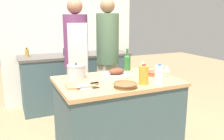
% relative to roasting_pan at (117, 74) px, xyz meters
% --- Properties ---
extents(kitchen_island, '(1.29, 0.87, 0.87)m').
position_rel_roasting_pan_xyz_m(kitchen_island, '(-0.03, -0.07, -0.48)').
color(kitchen_island, '#3D565B').
rests_on(kitchen_island, ground_plane).
extents(back_counter, '(1.86, 0.60, 0.92)m').
position_rel_roasting_pan_xyz_m(back_counter, '(-0.03, 1.58, -0.45)').
color(back_counter, '#3D565B').
rests_on(back_counter, ground_plane).
extents(back_wall, '(2.36, 0.10, 2.55)m').
position_rel_roasting_pan_xyz_m(back_wall, '(-0.03, 1.93, 0.36)').
color(back_wall, silver).
rests_on(back_wall, ground_plane).
extents(roasting_pan, '(0.31, 0.24, 0.11)m').
position_rel_roasting_pan_xyz_m(roasting_pan, '(0.00, 0.00, 0.00)').
color(roasting_pan, '#BCBCC1').
rests_on(roasting_pan, kitchen_island).
extents(wicker_basket, '(0.24, 0.24, 0.05)m').
position_rel_roasting_pan_xyz_m(wicker_basket, '(-0.08, -0.37, -0.02)').
color(wicker_basket, brown).
rests_on(wicker_basket, kitchen_island).
extents(cutting_board, '(0.29, 0.23, 0.02)m').
position_rel_roasting_pan_xyz_m(cutting_board, '(-0.46, -0.14, -0.03)').
color(cutting_board, '#AD7F51').
rests_on(cutting_board, kitchen_island).
extents(stock_pot, '(0.20, 0.20, 0.18)m').
position_rel_roasting_pan_xyz_m(stock_pot, '(-0.41, 0.17, 0.03)').
color(stock_pot, '#B7B7BC').
rests_on(stock_pot, kitchen_island).
extents(mixing_bowl, '(0.14, 0.14, 0.06)m').
position_rel_roasting_pan_xyz_m(mixing_bowl, '(0.43, -0.08, -0.01)').
color(mixing_bowl, '#A84C38').
rests_on(mixing_bowl, kitchen_island).
extents(juice_jug, '(0.10, 0.10, 0.21)m').
position_rel_roasting_pan_xyz_m(juice_jug, '(0.14, -0.33, 0.05)').
color(juice_jug, orange).
rests_on(juice_jug, kitchen_island).
extents(milk_jug, '(0.09, 0.09, 0.20)m').
position_rel_roasting_pan_xyz_m(milk_jug, '(0.30, -0.38, 0.05)').
color(milk_jug, white).
rests_on(milk_jug, kitchen_island).
extents(wine_bottle_green, '(0.08, 0.08, 0.28)m').
position_rel_roasting_pan_xyz_m(wine_bottle_green, '(0.29, 0.30, 0.07)').
color(wine_bottle_green, '#28662D').
rests_on(wine_bottle_green, kitchen_island).
extents(wine_glass_left, '(0.07, 0.07, 0.14)m').
position_rel_roasting_pan_xyz_m(wine_glass_left, '(0.41, 0.12, 0.06)').
color(wine_glass_left, silver).
rests_on(wine_glass_left, kitchen_island).
extents(wine_glass_right, '(0.07, 0.07, 0.14)m').
position_rel_roasting_pan_xyz_m(wine_glass_right, '(0.51, -0.22, 0.06)').
color(wine_glass_right, silver).
rests_on(wine_glass_right, kitchen_island).
extents(knife_chef, '(0.26, 0.13, 0.01)m').
position_rel_roasting_pan_xyz_m(knife_chef, '(-0.40, -0.19, -0.02)').
color(knife_chef, '#B7B7BC').
rests_on(knife_chef, cutting_board).
extents(knife_paring, '(0.22, 0.04, 0.01)m').
position_rel_roasting_pan_xyz_m(knife_paring, '(-0.38, -0.16, -0.02)').
color(knife_paring, '#B7B7BC').
rests_on(knife_paring, cutting_board).
extents(knife_bread, '(0.19, 0.04, 0.01)m').
position_rel_roasting_pan_xyz_m(knife_bread, '(-0.40, -0.26, -0.04)').
color(knife_bread, '#B7B7BC').
rests_on(knife_bread, kitchen_island).
extents(condiment_bottle_tall, '(0.06, 0.06, 0.14)m').
position_rel_roasting_pan_xyz_m(condiment_bottle_tall, '(-0.81, 1.64, 0.07)').
color(condiment_bottle_tall, '#B28E2D').
rests_on(condiment_bottle_tall, back_counter).
extents(condiment_bottle_short, '(0.05, 0.05, 0.14)m').
position_rel_roasting_pan_xyz_m(condiment_bottle_short, '(-0.23, 1.49, 0.06)').
color(condiment_bottle_short, '#332D28').
rests_on(condiment_bottle_short, back_counter).
extents(condiment_bottle_extra, '(0.06, 0.06, 0.14)m').
position_rel_roasting_pan_xyz_m(condiment_bottle_extra, '(0.63, 1.57, 0.06)').
color(condiment_bottle_extra, maroon).
rests_on(condiment_bottle_extra, back_counter).
extents(person_cook_aproned, '(0.33, 0.34, 1.78)m').
position_rel_roasting_pan_xyz_m(person_cook_aproned, '(-0.23, 0.81, 0.08)').
color(person_cook_aproned, beige).
rests_on(person_cook_aproned, ground_plane).
extents(person_cook_guest, '(0.33, 0.33, 1.80)m').
position_rel_roasting_pan_xyz_m(person_cook_guest, '(0.26, 0.86, 0.09)').
color(person_cook_guest, beige).
rests_on(person_cook_guest, ground_plane).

